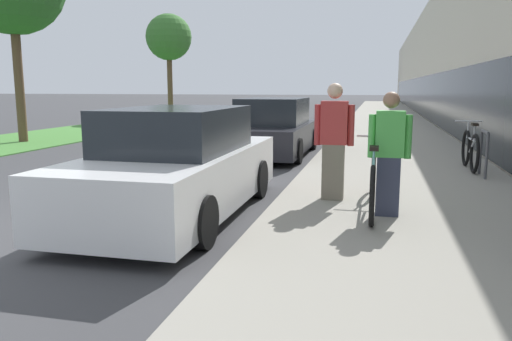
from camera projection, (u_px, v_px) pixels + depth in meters
sidewalk_slab at (388, 122)px, 24.19m from camera, size 3.84×70.00×0.13m
storefront_facade at (508, 63)px, 29.74m from camera, size 10.01×70.00×6.35m
lawn_strip at (188, 116)px, 30.77m from camera, size 4.16×70.00×0.03m
tandem_bicycle at (373, 180)px, 6.69m from camera, size 0.52×2.57×0.92m
person_rider at (389, 154)px, 6.28m from camera, size 0.53×0.21×1.57m
person_bystander at (334, 142)px, 7.18m from camera, size 0.57×0.22×1.68m
bike_rack_hoop at (484, 149)px, 9.07m from camera, size 0.05×0.60×0.84m
cruiser_bike_nearest at (470, 150)px, 9.88m from camera, size 0.52×1.71×0.95m
parked_sedan_curbside at (178, 167)px, 6.84m from camera, size 1.82×4.43×1.48m
vintage_roadster_curbside at (273, 130)px, 12.95m from camera, size 1.89×4.60×1.47m
street_tree_far at (169, 38)px, 26.64m from camera, size 2.44×2.44×5.61m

